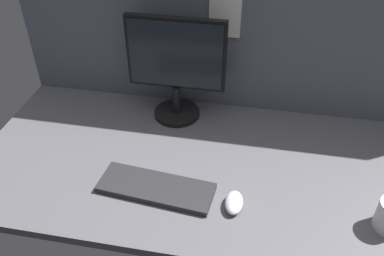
% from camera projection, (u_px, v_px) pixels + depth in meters
% --- Properties ---
extents(ground_plane, '(1.80, 0.80, 0.03)m').
position_uv_depth(ground_plane, '(235.00, 167.00, 1.42)').
color(ground_plane, '#515156').
extents(cubicle_wall_back, '(1.80, 0.06, 0.76)m').
position_uv_depth(cubicle_wall_back, '(252.00, 16.00, 1.47)').
color(cubicle_wall_back, '#565B66').
rests_on(cubicle_wall_back, ground_plane).
extents(monitor, '(0.37, 0.18, 0.41)m').
position_uv_depth(monitor, '(176.00, 65.00, 1.51)').
color(monitor, black).
rests_on(monitor, ground_plane).
extents(keyboard, '(0.38, 0.16, 0.02)m').
position_uv_depth(keyboard, '(156.00, 188.00, 1.31)').
color(keyboard, '#262628').
rests_on(keyboard, ground_plane).
extents(mouse, '(0.06, 0.10, 0.03)m').
position_uv_depth(mouse, '(234.00, 203.00, 1.25)').
color(mouse, silver).
rests_on(mouse, ground_plane).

